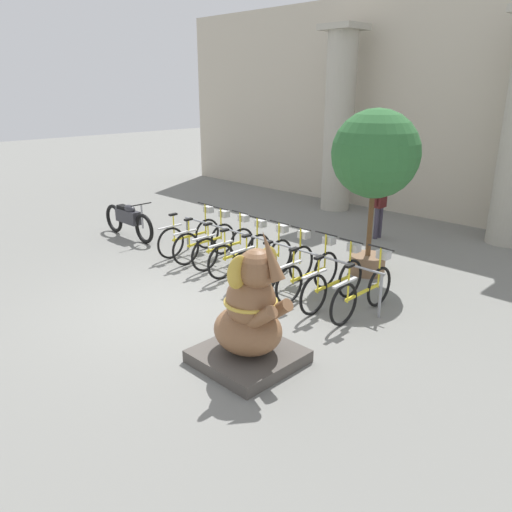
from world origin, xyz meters
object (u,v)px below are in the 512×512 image
object	(u,v)px
bicycle_2	(225,246)
person_pedestrian	(380,200)
motorcycle	(128,219)
potted_tree	(375,159)
bicycle_7	(334,282)
elephant_statue	(250,319)
bicycle_4	(263,259)
bicycle_1	(206,240)
bicycle_8	(364,291)
bicycle_5	(285,266)
bicycle_3	(242,252)
bicycle_6	(310,273)
bicycle_0	(191,235)

from	to	relation	value
bicycle_2	person_pedestrian	size ratio (longest dim) A/B	1.08
motorcycle	potted_tree	bearing A→B (deg)	20.22
bicycle_7	elephant_statue	size ratio (longest dim) A/B	0.88
bicycle_4	bicycle_7	distance (m)	1.69
bicycle_7	bicycle_1	bearing A→B (deg)	179.90
bicycle_7	bicycle_8	size ratio (longest dim) A/B	1.00
bicycle_5	motorcycle	distance (m)	4.86
bicycle_4	elephant_statue	bearing A→B (deg)	-48.97
bicycle_1	bicycle_2	world-z (taller)	same
bicycle_5	potted_tree	world-z (taller)	potted_tree
bicycle_3	bicycle_5	xyz separation A→B (m)	(1.13, 0.02, 0.00)
elephant_statue	motorcycle	bearing A→B (deg)	162.23
bicycle_6	potted_tree	bearing A→B (deg)	86.31
bicycle_2	bicycle_6	distance (m)	2.26
bicycle_1	elephant_statue	world-z (taller)	elephant_statue
bicycle_7	bicycle_2	bearing A→B (deg)	178.96
bicycle_0	bicycle_8	size ratio (longest dim) A/B	1.00
bicycle_4	potted_tree	xyz separation A→B (m)	(1.24, 1.70, 1.86)
bicycle_3	bicycle_1	bearing A→B (deg)	179.35
person_pedestrian	bicycle_8	bearing A→B (deg)	-61.06
bicycle_2	bicycle_4	distance (m)	1.13
bicycle_5	bicycle_7	size ratio (longest dim) A/B	1.00
bicycle_7	person_pedestrian	bearing A→B (deg)	112.14
bicycle_5	bicycle_2	bearing A→B (deg)	178.57
bicycle_1	bicycle_2	bearing A→B (deg)	4.61
bicycle_2	elephant_statue	bearing A→B (deg)	-36.84
elephant_statue	person_pedestrian	bearing A→B (deg)	107.42
bicycle_6	bicycle_7	size ratio (longest dim) A/B	1.00
bicycle_1	elephant_statue	bearing A→B (deg)	-31.98
bicycle_6	bicycle_1	bearing A→B (deg)	-179.29
bicycle_2	bicycle_6	bearing A→B (deg)	-0.27
bicycle_7	person_pedestrian	distance (m)	4.33
bicycle_4	bicycle_1	bearing A→B (deg)	-179.26
bicycle_1	bicycle_3	xyz separation A→B (m)	(1.13, -0.01, 0.00)
bicycle_7	potted_tree	size ratio (longest dim) A/B	0.54
bicycle_3	motorcycle	size ratio (longest dim) A/B	0.82
bicycle_3	bicycle_7	size ratio (longest dim) A/B	1.00
bicycle_4	bicycle_6	size ratio (longest dim) A/B	1.00
bicycle_3	bicycle_2	bearing A→B (deg)	174.11
bicycle_2	potted_tree	world-z (taller)	potted_tree
bicycle_7	bicycle_0	bearing A→B (deg)	179.53
bicycle_2	bicycle_3	xyz separation A→B (m)	(0.56, -0.06, 0.00)
bicycle_1	bicycle_5	distance (m)	2.26
bicycle_8	person_pedestrian	distance (m)	4.54
bicycle_3	bicycle_4	bearing A→B (deg)	3.52
bicycle_1	motorcycle	bearing A→B (deg)	-173.21
bicycle_4	bicycle_7	bearing A→B (deg)	-0.94
bicycle_5	bicycle_8	distance (m)	1.69
bicycle_4	bicycle_5	distance (m)	0.56
elephant_statue	bicycle_6	bearing A→B (deg)	111.31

